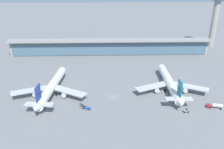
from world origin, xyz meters
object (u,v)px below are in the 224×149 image
Objects in this scene: service_truck_mid_apron_red at (215,106)px; control_tower at (216,15)px; service_truck_near_nose_blue at (86,108)px; airliner_left_stand at (51,87)px; service_truck_under_wing_grey at (186,111)px; airliner_centre_stand at (170,83)px.

control_tower is at bearing 67.68° from service_truck_mid_apron_red.
service_truck_near_nose_blue is 183.48m from control_tower.
airliner_left_stand is at bearing 168.35° from service_truck_mid_apron_red.
control_tower reaches higher than service_truck_mid_apron_red.
service_truck_near_nose_blue reaches higher than service_truck_under_wing_grey.
service_truck_mid_apron_red is (74.74, -1.59, 0.90)m from service_truck_near_nose_blue.
service_truck_under_wing_grey is at bearing -118.23° from control_tower.
service_truck_under_wing_grey is 0.34× the size of service_truck_mid_apron_red.
airliner_left_stand is 77.73m from airliner_centre_stand.
service_truck_under_wing_grey is (79.98, -23.99, -4.42)m from airliner_left_stand.
airliner_left_stand is 188.55m from control_tower.
airliner_left_stand is at bearing 163.31° from service_truck_under_wing_grey.
service_truck_near_nose_blue is at bearing -135.04° from control_tower.
service_truck_under_wing_grey is 0.05× the size of control_tower.
airliner_centre_stand is 31.89m from service_truck_mid_apron_red.
airliner_centre_stand is at bearing 22.53° from service_truck_near_nose_blue.
airliner_left_stand is 7.10× the size of service_truck_mid_apron_red.
airliner_left_stand reaches higher than service_truck_mid_apron_red.
airliner_centre_stand is at bearing 94.83° from service_truck_under_wing_grey.
service_truck_near_nose_blue is (-54.08, -22.43, -4.48)m from airliner_centre_stand.
airliner_centre_stand is 131.44m from control_tower.
airliner_left_stand reaches higher than service_truck_near_nose_blue.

